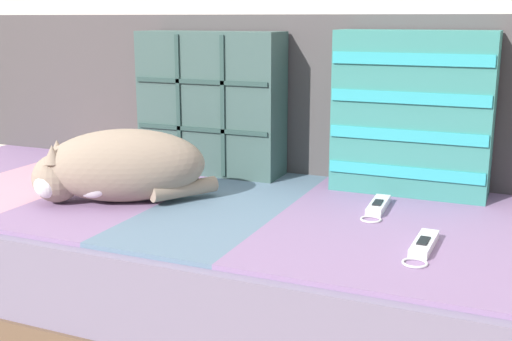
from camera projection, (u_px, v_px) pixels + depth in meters
The scene contains 8 objects.
ground_plane at pixel (169, 331), 1.69m from camera, with size 14.00×14.00×0.00m, color #7A6651.
couch at pixel (184, 257), 1.73m from camera, with size 1.94×0.92×0.36m.
sofa_backrest at pixel (243, 91), 1.99m from camera, with size 1.90×0.14×0.46m.
throw_pillow_quilted at pixel (211, 103), 1.87m from camera, with size 0.43×0.14×0.41m.
throw_pillow_striped at pixel (412, 113), 1.65m from camera, with size 0.40×0.14×0.42m.
sleeping_cat at pixel (116, 168), 1.59m from camera, with size 0.44×0.36×0.18m.
game_remote_near at pixel (378, 207), 1.54m from camera, with size 0.05×0.19×0.02m.
game_remote_far at pixel (423, 245), 1.27m from camera, with size 0.05×0.19×0.02m.
Camera 1 is at (0.82, -1.33, 0.81)m, focal length 45.00 mm.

